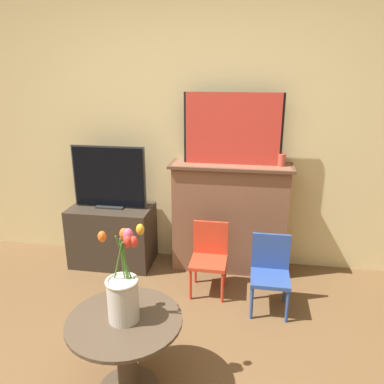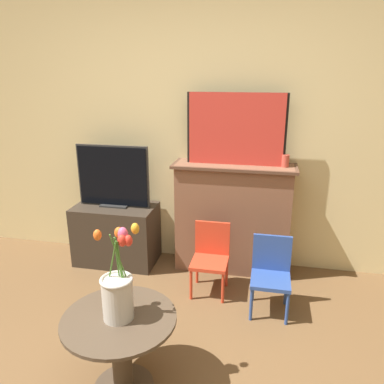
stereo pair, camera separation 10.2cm
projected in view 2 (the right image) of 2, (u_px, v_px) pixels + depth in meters
name	position (u px, v px, depth m)	size (l,w,h in m)	color
wall_back	(200.00, 121.00, 3.38)	(8.00, 0.06, 2.70)	beige
fireplace_mantel	(233.00, 217.00, 3.40)	(1.07, 0.34, 1.00)	brown
painting	(236.00, 129.00, 3.16)	(0.84, 0.03, 0.61)	black
mantel_candle	(285.00, 161.00, 3.15)	(0.06, 0.06, 0.11)	#CC4C3D
tv_stand	(117.00, 234.00, 3.60)	(0.76, 0.44, 0.57)	#382D23
tv_monitor	(113.00, 177.00, 3.43)	(0.68, 0.12, 0.58)	#2D2D2D
chair_red	(211.00, 255.00, 3.10)	(0.29, 0.29, 0.58)	red
chair_blue	(271.00, 271.00, 2.85)	(0.29, 0.29, 0.58)	#2D4C99
side_table	(121.00, 343.00, 2.10)	(0.63, 0.63, 0.49)	#4C3D2D
vase_tulips	(118.00, 290.00, 2.00)	(0.24, 0.21, 0.52)	beige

